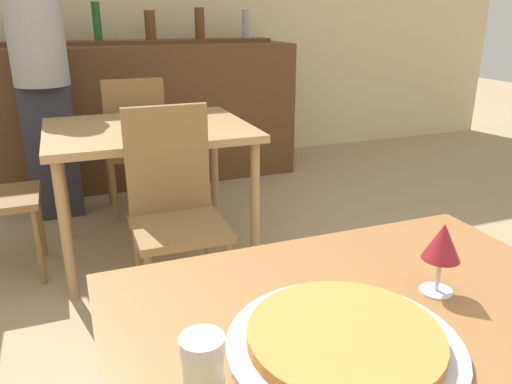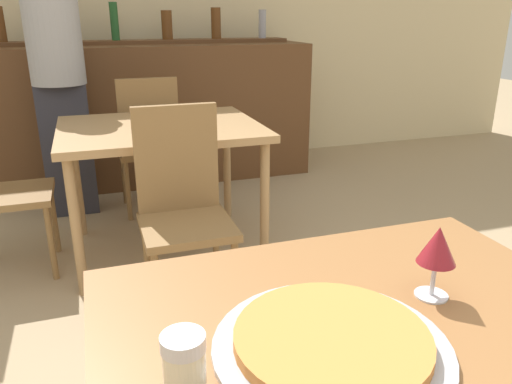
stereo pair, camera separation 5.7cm
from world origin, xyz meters
The scene contains 11 objects.
wall_back centered at (0.00, 3.92, 1.40)m, with size 8.00×0.05×2.80m.
dining_table_near centered at (0.00, 0.00, 0.67)m, with size 1.03×0.85×0.76m.
dining_table_far centered at (-0.11, 2.03, 0.67)m, with size 1.07×0.88×0.75m.
bar_counter centered at (0.00, 3.42, 0.54)m, with size 2.60×0.56×1.09m.
bar_back_shelf centered at (-0.01, 3.56, 1.15)m, with size 2.39×0.24×0.31m.
chair_far_side_front centered at (-0.11, 1.43, 0.53)m, with size 0.40×0.40×0.94m.
chair_far_side_back centered at (-0.11, 2.63, 0.53)m, with size 0.40×0.40×0.94m.
pizza_tray centered at (-0.10, -0.02, 0.77)m, with size 0.43×0.43×0.04m.
cheese_shaker centered at (-0.37, -0.05, 0.81)m, with size 0.07×0.07×0.11m.
person_standing centered at (-0.63, 2.84, 1.02)m, with size 0.34×0.34×1.85m.
wine_glass centered at (0.18, 0.08, 0.87)m, with size 0.08×0.08×0.16m.
Camera 2 is at (-0.46, -0.68, 1.32)m, focal length 35.00 mm.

